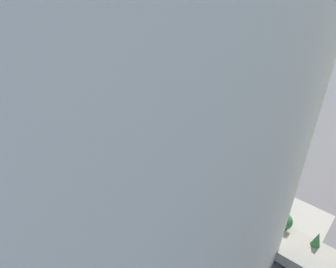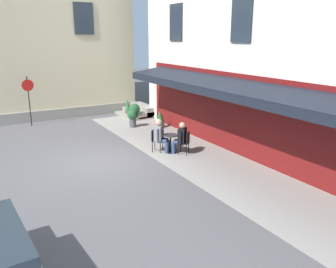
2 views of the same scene
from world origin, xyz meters
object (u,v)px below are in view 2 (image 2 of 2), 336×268
(potted_plant_mid_terrace, at_px, (160,119))
(potted_plant_entrance_left, at_px, (134,111))
(cafe_chair_black_by_window, at_px, (156,138))
(seated_companion_in_black, at_px, (180,137))
(seated_patron_in_grey, at_px, (161,135))
(potted_plant_entrance_right, at_px, (133,116))
(potted_plant_under_sign, at_px, (127,108))
(cafe_chair_black_under_awning, at_px, (186,141))
(cafe_table_near_entrance, at_px, (171,141))
(no_parking_sign, at_px, (28,92))

(potted_plant_mid_terrace, height_order, potted_plant_entrance_left, potted_plant_entrance_left)
(cafe_chair_black_by_window, xyz_separation_m, seated_companion_in_black, (-0.76, -0.72, 0.15))
(seated_patron_in_grey, distance_m, potted_plant_entrance_right, 4.35)
(cafe_chair_black_by_window, height_order, seated_companion_in_black, seated_companion_in_black)
(potted_plant_mid_terrace, xyz_separation_m, potted_plant_under_sign, (3.40, 0.34, 0.05))
(cafe_chair_black_under_awning, bearing_deg, cafe_table_near_entrance, 41.97)
(potted_plant_mid_terrace, xyz_separation_m, potted_plant_entrance_right, (0.79, 1.18, 0.13))
(cafe_chair_black_by_window, relative_size, seated_patron_in_grey, 0.67)
(cafe_chair_black_under_awning, relative_size, potted_plant_entrance_right, 0.96)
(cafe_table_near_entrance, bearing_deg, potted_plant_mid_terrace, -22.68)
(cafe_table_near_entrance, relative_size, no_parking_sign, 0.29)
(seated_companion_in_black, xyz_separation_m, no_parking_sign, (7.71, 4.42, 1.10))
(potted_plant_mid_terrace, distance_m, potted_plant_under_sign, 3.42)
(cafe_chair_black_by_window, bearing_deg, potted_plant_under_sign, -14.08)
(cafe_table_near_entrance, distance_m, cafe_chair_black_by_window, 0.63)
(cafe_table_near_entrance, relative_size, potted_plant_entrance_right, 0.79)
(seated_companion_in_black, distance_m, potted_plant_mid_terrace, 4.31)
(cafe_table_near_entrance, relative_size, cafe_chair_black_by_window, 0.82)
(no_parking_sign, distance_m, potted_plant_under_sign, 5.55)
(cafe_chair_black_under_awning, height_order, potted_plant_entrance_left, potted_plant_entrance_left)
(no_parking_sign, bearing_deg, potted_plant_entrance_right, -121.77)
(cafe_chair_black_under_awning, bearing_deg, cafe_chair_black_by_window, 43.42)
(cafe_chair_black_by_window, relative_size, no_parking_sign, 0.35)
(no_parking_sign, height_order, potted_plant_entrance_right, no_parking_sign)
(seated_patron_in_grey, height_order, no_parking_sign, no_parking_sign)
(cafe_chair_black_by_window, distance_m, potted_plant_entrance_right, 4.22)
(potted_plant_mid_terrace, relative_size, potted_plant_entrance_left, 0.95)
(cafe_chair_black_under_awning, bearing_deg, no_parking_sign, 30.11)
(seated_patron_in_grey, distance_m, potted_plant_under_sign, 7.07)
(seated_patron_in_grey, height_order, potted_plant_entrance_left, seated_patron_in_grey)
(seated_patron_in_grey, bearing_deg, cafe_chair_black_by_window, 44.87)
(cafe_table_near_entrance, relative_size, potted_plant_mid_terrace, 0.85)
(cafe_chair_black_by_window, xyz_separation_m, cafe_chair_black_under_awning, (-0.92, -0.87, 0.00))
(cafe_chair_black_by_window, relative_size, potted_plant_under_sign, 0.92)
(potted_plant_entrance_right, distance_m, potted_plant_under_sign, 2.74)
(potted_plant_entrance_right, bearing_deg, seated_patron_in_grey, 170.83)
(seated_companion_in_black, height_order, potted_plant_entrance_left, seated_companion_in_black)
(no_parking_sign, bearing_deg, seated_patron_in_grey, -151.56)
(cafe_chair_black_by_window, relative_size, potted_plant_mid_terrace, 1.03)
(cafe_chair_black_under_awning, relative_size, seated_companion_in_black, 0.70)
(cafe_chair_black_by_window, height_order, potted_plant_mid_terrace, cafe_chair_black_by_window)
(potted_plant_mid_terrace, bearing_deg, no_parking_sign, 57.80)
(cafe_table_near_entrance, height_order, potted_plant_mid_terrace, potted_plant_mid_terrace)
(cafe_table_near_entrance, distance_m, no_parking_sign, 8.58)
(potted_plant_entrance_right, height_order, potted_plant_under_sign, potted_plant_under_sign)
(cafe_chair_black_under_awning, bearing_deg, potted_plant_mid_terrace, -15.25)
(seated_companion_in_black, distance_m, no_parking_sign, 8.95)
(cafe_chair_black_under_awning, relative_size, seated_patron_in_grey, 0.67)
(potted_plant_under_sign, bearing_deg, cafe_table_near_entrance, 170.17)
(cafe_table_near_entrance, bearing_deg, cafe_chair_black_under_awning, -138.03)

